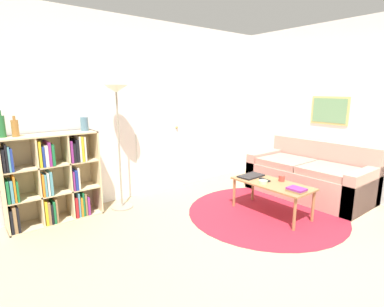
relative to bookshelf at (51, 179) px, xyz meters
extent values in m
plane|color=tan|center=(1.45, -2.56, -0.53)|extent=(14.00, 14.00, 0.00)
cube|color=silver|center=(1.45, 0.21, 0.77)|extent=(7.62, 0.05, 2.60)
cube|color=white|center=(1.69, 0.18, 0.51)|extent=(0.86, 0.02, 2.09)
sphere|color=tan|center=(1.99, 0.15, 0.47)|extent=(0.04, 0.04, 0.04)
cube|color=silver|center=(3.78, -1.19, 0.77)|extent=(0.05, 5.75, 2.60)
cube|color=tan|center=(3.75, -1.47, 0.75)|extent=(0.02, 0.59, 0.43)
cube|color=#669366|center=(3.74, -1.47, 0.75)|extent=(0.01, 0.53, 0.37)
cylinder|color=maroon|center=(2.25, -1.49, -0.53)|extent=(2.05, 2.05, 0.01)
cube|color=beige|center=(-0.51, 0.00, 0.01)|extent=(0.02, 0.34, 1.09)
cube|color=beige|center=(0.55, 0.00, 0.01)|extent=(0.02, 0.34, 1.09)
cube|color=beige|center=(0.02, 0.00, 0.55)|extent=(1.08, 0.34, 0.02)
cube|color=beige|center=(0.02, 0.00, -0.52)|extent=(1.08, 0.34, 0.02)
cube|color=beige|center=(0.02, 0.16, 0.01)|extent=(1.08, 0.02, 1.09)
cube|color=beige|center=(-0.15, 0.00, 0.01)|extent=(0.02, 0.32, 1.05)
cube|color=beige|center=(0.19, 0.00, 0.01)|extent=(0.02, 0.32, 1.05)
cube|color=beige|center=(0.02, 0.00, -0.16)|extent=(1.04, 0.32, 0.02)
cube|color=beige|center=(0.02, 0.00, 0.19)|extent=(1.04, 0.32, 0.02)
cube|color=black|center=(-0.48, -0.05, -0.38)|extent=(0.03, 0.22, 0.27)
cube|color=olive|center=(-0.45, -0.05, -0.36)|extent=(0.03, 0.23, 0.31)
cube|color=black|center=(-0.41, -0.06, -0.37)|extent=(0.02, 0.22, 0.30)
cube|color=gold|center=(-0.12, -0.07, -0.37)|extent=(0.03, 0.19, 0.29)
cube|color=olive|center=(-0.09, -0.04, -0.38)|extent=(0.03, 0.25, 0.28)
cube|color=black|center=(-0.06, -0.04, -0.39)|extent=(0.02, 0.26, 0.24)
cube|color=#196B38|center=(-0.03, -0.06, -0.38)|extent=(0.02, 0.22, 0.27)
cube|color=olive|center=(-0.01, -0.03, -0.37)|extent=(0.02, 0.26, 0.29)
cube|color=#B21E23|center=(0.23, -0.03, -0.39)|extent=(0.03, 0.26, 0.26)
cube|color=teal|center=(0.26, -0.06, -0.36)|extent=(0.02, 0.20, 0.31)
cube|color=orange|center=(0.29, -0.05, -0.39)|extent=(0.02, 0.24, 0.25)
cube|color=#196B38|center=(0.32, -0.07, -0.36)|extent=(0.02, 0.20, 0.31)
cube|color=olive|center=(0.34, -0.04, -0.37)|extent=(0.02, 0.25, 0.29)
cube|color=#7F287A|center=(0.38, -0.05, -0.40)|extent=(0.03, 0.24, 0.24)
cube|color=#196B38|center=(-0.48, -0.06, -0.03)|extent=(0.03, 0.21, 0.25)
cube|color=teal|center=(-0.44, -0.06, -0.03)|extent=(0.03, 0.21, 0.25)
cube|color=orange|center=(-0.41, -0.05, -0.01)|extent=(0.02, 0.22, 0.30)
cube|color=#196B38|center=(-0.39, -0.06, -0.04)|extent=(0.02, 0.22, 0.23)
cube|color=orange|center=(-0.12, -0.06, -0.02)|extent=(0.02, 0.21, 0.26)
cube|color=teal|center=(-0.10, -0.07, -0.03)|extent=(0.02, 0.19, 0.26)
cube|color=silver|center=(-0.07, -0.07, -0.02)|extent=(0.02, 0.19, 0.27)
cube|color=teal|center=(-0.04, -0.07, -0.01)|extent=(0.03, 0.20, 0.28)
cube|color=#7F287A|center=(0.22, -0.06, -0.04)|extent=(0.02, 0.20, 0.24)
cube|color=navy|center=(0.25, -0.03, -0.03)|extent=(0.03, 0.27, 0.25)
cube|color=silver|center=(0.28, -0.05, -0.02)|extent=(0.02, 0.23, 0.28)
cube|color=black|center=(-0.48, -0.07, 0.32)|extent=(0.03, 0.20, 0.25)
cube|color=black|center=(-0.45, -0.05, 0.35)|extent=(0.02, 0.23, 0.30)
cube|color=teal|center=(-0.43, -0.04, 0.33)|extent=(0.02, 0.24, 0.27)
cube|color=navy|center=(-0.40, -0.06, 0.32)|extent=(0.02, 0.20, 0.25)
cube|color=gold|center=(-0.12, -0.05, 0.35)|extent=(0.03, 0.24, 0.30)
cube|color=navy|center=(-0.09, -0.04, 0.31)|extent=(0.02, 0.26, 0.24)
cube|color=silver|center=(-0.06, -0.07, 0.32)|extent=(0.03, 0.20, 0.25)
cube|color=#7F287A|center=(-0.02, -0.03, 0.34)|extent=(0.03, 0.27, 0.28)
cube|color=#196B38|center=(0.01, -0.07, 0.32)|extent=(0.03, 0.19, 0.25)
cube|color=#7F287A|center=(0.22, -0.06, 0.33)|extent=(0.03, 0.21, 0.27)
cube|color=black|center=(0.26, -0.05, 0.31)|extent=(0.03, 0.23, 0.23)
cube|color=black|center=(0.29, -0.06, 0.33)|extent=(0.03, 0.22, 0.28)
cube|color=silver|center=(0.33, -0.05, 0.35)|extent=(0.02, 0.23, 0.32)
cube|color=gold|center=(0.35, -0.04, 0.35)|extent=(0.03, 0.25, 0.31)
cube|color=silver|center=(0.39, -0.03, 0.35)|extent=(0.02, 0.27, 0.30)
cylinder|color=gray|center=(0.84, -0.12, -0.53)|extent=(0.30, 0.30, 0.01)
cylinder|color=gray|center=(0.84, -0.12, 0.30)|extent=(0.02, 0.02, 1.56)
cone|color=white|center=(0.84, -0.12, 1.08)|extent=(0.31, 0.31, 0.10)
cube|color=tan|center=(3.30, -1.46, -0.32)|extent=(0.89, 1.73, 0.43)
cube|color=tan|center=(3.66, -1.46, -0.13)|extent=(0.16, 1.73, 0.81)
cube|color=tan|center=(3.30, -2.25, -0.25)|extent=(0.89, 0.16, 0.57)
cube|color=tan|center=(3.30, -0.68, -0.25)|extent=(0.89, 0.16, 0.57)
cube|color=tan|center=(3.22, -1.82, -0.06)|extent=(0.69, 0.69, 0.10)
cube|color=tan|center=(3.22, -1.11, -0.06)|extent=(0.69, 0.69, 0.10)
cube|color=#996B42|center=(2.28, -1.54, -0.12)|extent=(0.48, 1.03, 0.02)
cylinder|color=#996B42|center=(2.08, -2.02, -0.33)|extent=(0.04, 0.04, 0.40)
cylinder|color=#996B42|center=(2.08, -1.07, -0.33)|extent=(0.04, 0.04, 0.40)
cylinder|color=#996B42|center=(2.48, -2.02, -0.33)|extent=(0.04, 0.04, 0.40)
cylinder|color=#996B42|center=(2.48, -1.07, -0.33)|extent=(0.04, 0.04, 0.40)
cube|color=black|center=(2.28, -1.19, -0.10)|extent=(0.37, 0.23, 0.02)
cylinder|color=#9ED193|center=(2.16, -1.49, -0.09)|extent=(0.11, 0.11, 0.04)
cube|color=olive|center=(2.21, -1.94, -0.10)|extent=(0.16, 0.20, 0.02)
cube|color=#7F287A|center=(2.22, -1.94, -0.08)|extent=(0.16, 0.20, 0.02)
cylinder|color=#A33D33|center=(2.43, -1.58, -0.07)|extent=(0.08, 0.08, 0.08)
cube|color=black|center=(2.28, -1.42, -0.10)|extent=(0.07, 0.18, 0.02)
cylinder|color=#236633|center=(-0.44, 0.02, 0.67)|extent=(0.08, 0.08, 0.24)
cylinder|color=olive|center=(-0.32, 0.00, 0.65)|extent=(0.07, 0.07, 0.18)
cylinder|color=olive|center=(-0.32, 0.00, 0.76)|extent=(0.03, 0.03, 0.05)
cylinder|color=slate|center=(0.45, 0.00, 0.64)|extent=(0.10, 0.10, 0.17)
camera|label=1|loc=(-0.84, -3.79, 1.07)|focal=28.00mm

